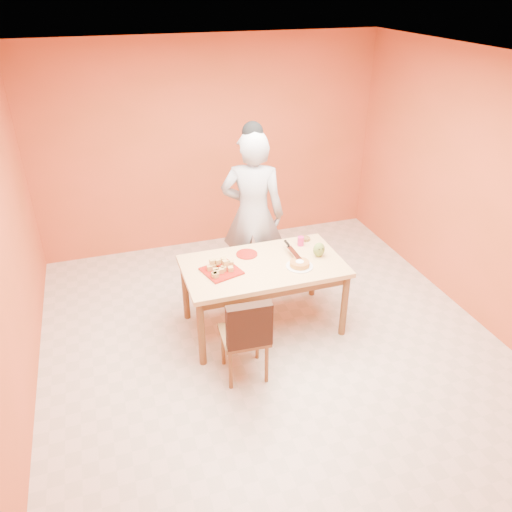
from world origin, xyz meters
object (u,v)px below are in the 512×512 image
object	(u,v)px
magenta_glass	(301,241)
person	(253,215)
dining_table	(263,272)
checker_tin	(305,239)
dining_chair	(245,334)
sponge_cake	(300,264)
red_dinner_plate	(247,254)
pastry_platter	(221,271)
egg_ornament	(319,250)

from	to	relation	value
magenta_glass	person	bearing A→B (deg)	128.36
dining_table	checker_tin	size ratio (longest dim) A/B	14.77
dining_chair	checker_tin	distance (m)	1.45
checker_tin	dining_chair	bearing A→B (deg)	-134.75
sponge_cake	checker_tin	bearing A→B (deg)	61.68
red_dinner_plate	sponge_cake	xyz separation A→B (m)	(0.42, -0.40, 0.03)
sponge_cake	magenta_glass	xyz separation A→B (m)	(0.18, 0.42, 0.02)
person	magenta_glass	size ratio (longest dim) A/B	19.44
pastry_platter	person	bearing A→B (deg)	53.20
dining_table	egg_ornament	world-z (taller)	egg_ornament
dining_chair	red_dinner_plate	distance (m)	0.99
dining_table	person	size ratio (longest dim) A/B	0.84
dining_table	egg_ornament	distance (m)	0.62
dining_table	sponge_cake	distance (m)	0.38
sponge_cake	egg_ornament	xyz separation A→B (m)	(0.27, 0.13, 0.04)
pastry_platter	egg_ornament	size ratio (longest dim) A/B	2.14
person	pastry_platter	distance (m)	0.96
dining_chair	checker_tin	xyz separation A→B (m)	(1.00, 1.01, 0.31)
dining_chair	red_dinner_plate	size ratio (longest dim) A/B	4.10
pastry_platter	checker_tin	world-z (taller)	checker_tin
dining_table	pastry_platter	size ratio (longest dim) A/B	4.84
dining_table	sponge_cake	world-z (taller)	sponge_cake
egg_ornament	checker_tin	distance (m)	0.38
pastry_platter	checker_tin	size ratio (longest dim) A/B	3.06
pastry_platter	sponge_cake	size ratio (longest dim) A/B	1.70
red_dinner_plate	magenta_glass	world-z (taller)	magenta_glass
dining_table	pastry_platter	distance (m)	0.45
pastry_platter	dining_chair	bearing A→B (deg)	-86.62
dining_table	dining_chair	size ratio (longest dim) A/B	1.77
dining_table	magenta_glass	distance (m)	0.59
egg_ornament	pastry_platter	bearing A→B (deg)	158.32
magenta_glass	sponge_cake	bearing A→B (deg)	-113.75
sponge_cake	egg_ornament	bearing A→B (deg)	26.86
sponge_cake	checker_tin	distance (m)	0.58
person	red_dinner_plate	bearing A→B (deg)	87.62
egg_ornament	dining_table	bearing A→B (deg)	156.41
sponge_cake	dining_chair	bearing A→B (deg)	-145.55
magenta_glass	checker_tin	distance (m)	0.14
dining_table	egg_ornament	bearing A→B (deg)	-2.51
pastry_platter	checker_tin	bearing A→B (deg)	19.44
person	magenta_glass	distance (m)	0.63
pastry_platter	egg_ornament	xyz separation A→B (m)	(1.03, -0.01, 0.07)
pastry_platter	dining_table	bearing A→B (deg)	1.99
dining_table	red_dinner_plate	world-z (taller)	red_dinner_plate
pastry_platter	magenta_glass	xyz separation A→B (m)	(0.94, 0.27, 0.04)
dining_table	checker_tin	xyz separation A→B (m)	(0.60, 0.35, 0.11)
dining_table	pastry_platter	bearing A→B (deg)	-178.01
dining_table	egg_ornament	size ratio (longest dim) A/B	10.34
dining_table	dining_chair	world-z (taller)	dining_chair
dining_table	checker_tin	distance (m)	0.70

